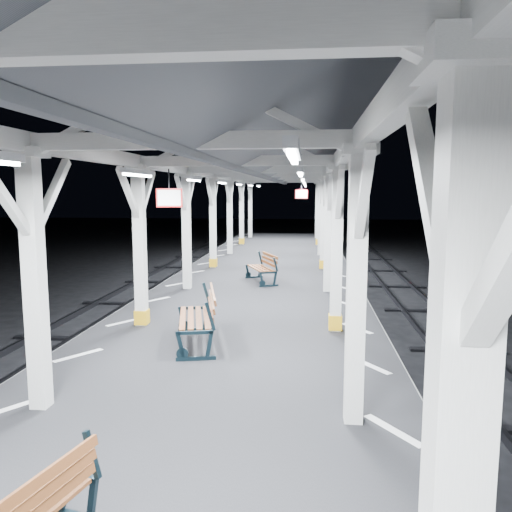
# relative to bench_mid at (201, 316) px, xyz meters

# --- Properties ---
(ground) EXTENTS (120.00, 120.00, 0.00)m
(ground) POSITION_rel_bench_mid_xyz_m (0.49, -0.85, -1.53)
(ground) COLOR black
(ground) RESTS_ON ground
(platform) EXTENTS (6.00, 50.00, 1.00)m
(platform) POSITION_rel_bench_mid_xyz_m (0.49, -0.85, -1.03)
(platform) COLOR black
(platform) RESTS_ON ground
(hazard_stripes_left) EXTENTS (1.00, 48.00, 0.01)m
(hazard_stripes_left) POSITION_rel_bench_mid_xyz_m (-1.96, -0.85, -0.53)
(hazard_stripes_left) COLOR silver
(hazard_stripes_left) RESTS_ON platform
(hazard_stripes_right) EXTENTS (1.00, 48.00, 0.01)m
(hazard_stripes_right) POSITION_rel_bench_mid_xyz_m (2.94, -0.85, -0.53)
(hazard_stripes_right) COLOR silver
(hazard_stripes_right) RESTS_ON platform
(canopy) EXTENTS (5.40, 49.00, 4.65)m
(canopy) POSITION_rel_bench_mid_xyz_m (0.49, -0.87, 3.03)
(canopy) COLOR silver
(canopy) RESTS_ON platform
(bench_mid) EXTENTS (1.08, 1.95, 1.00)m
(bench_mid) POSITION_rel_bench_mid_xyz_m (0.00, 0.00, 0.00)
(bench_mid) COLOR black
(bench_mid) RESTS_ON platform
(bench_far) EXTENTS (1.14, 1.71, 0.87)m
(bench_far) POSITION_rel_bench_mid_xyz_m (0.60, 6.40, -0.07)
(bench_far) COLOR black
(bench_far) RESTS_ON platform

